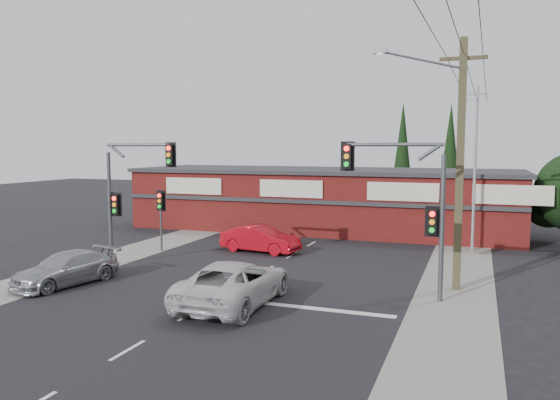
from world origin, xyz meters
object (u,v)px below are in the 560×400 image
(white_suv, at_px, (234,283))
(shop_building, at_px, (323,199))
(silver_suv, at_px, (66,269))
(utility_pole, at_px, (457,156))
(red_sedan, at_px, (260,239))

(white_suv, bearing_deg, shop_building, -84.14)
(silver_suv, xyz_separation_m, utility_pole, (15.29, 4.76, 4.72))
(silver_suv, height_order, shop_building, shop_building)
(utility_pole, bearing_deg, red_sedan, 155.82)
(red_sedan, distance_m, shop_building, 9.53)
(utility_pole, bearing_deg, white_suv, -146.29)
(red_sedan, height_order, shop_building, shop_building)
(white_suv, xyz_separation_m, silver_suv, (-7.86, 0.20, -0.14))
(silver_suv, height_order, red_sedan, red_sedan)
(white_suv, bearing_deg, silver_suv, -1.42)
(silver_suv, relative_size, red_sedan, 1.05)
(white_suv, height_order, shop_building, shop_building)
(shop_building, bearing_deg, white_suv, -84.20)
(silver_suv, height_order, utility_pole, utility_pole)
(silver_suv, xyz_separation_m, shop_building, (5.93, 18.76, 1.46))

